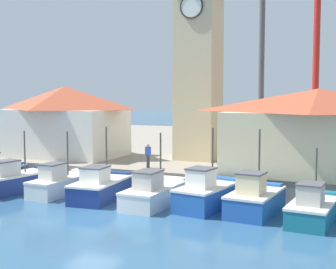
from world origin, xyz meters
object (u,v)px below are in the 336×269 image
clock_tower (199,52)px  port_crane_near (316,72)px  warehouse_left (65,120)px  fishing_boat_center (102,187)px  port_crane_far (263,58)px  fishing_boat_left_inner (17,180)px  fishing_boat_right_inner (207,194)px  fishing_boat_mid_right (155,192)px  fishing_boat_right_outer (255,199)px  fishing_boat_mid_left (61,183)px  fishing_boat_far_right (313,208)px  warehouse_right (318,131)px  dock_worker_near_tower (148,155)px

clock_tower → port_crane_near: port_crane_near is taller
clock_tower → warehouse_left: clock_tower is taller
fishing_boat_center → port_crane_far: bearing=78.7°
fishing_boat_center → clock_tower: 13.05m
fishing_boat_left_inner → fishing_boat_right_inner: bearing=3.2°
fishing_boat_mid_right → warehouse_left: warehouse_left is taller
fishing_boat_right_outer → fishing_boat_mid_right: bearing=-178.1°
fishing_boat_mid_left → fishing_boat_right_inner: 9.48m
fishing_boat_right_inner → clock_tower: (-3.80, 9.19, 8.46)m
fishing_boat_far_right → fishing_boat_mid_left: bearing=177.6°
fishing_boat_left_inner → fishing_boat_right_inner: size_ratio=1.13×
port_crane_near → port_crane_far: size_ratio=0.78×
fishing_boat_left_inner → port_crane_near: (16.05, 18.66, 7.31)m
fishing_boat_mid_left → clock_tower: (5.68, 9.23, 8.57)m
fishing_boat_left_inner → fishing_boat_right_outer: bearing=2.0°
fishing_boat_right_inner → fishing_boat_right_outer: 2.66m
fishing_boat_left_inner → warehouse_right: 18.92m
fishing_boat_mid_left → dock_worker_near_tower: (4.08, 3.93, 1.47)m
clock_tower → fishing_boat_center: bearing=-105.3°
port_crane_far → fishing_boat_mid_right: bearing=-92.8°
fishing_boat_mid_left → fishing_boat_far_right: size_ratio=1.10×
fishing_boat_mid_left → dock_worker_near_tower: fishing_boat_mid_left is taller
port_crane_near → fishing_boat_right_inner: bearing=-101.5°
fishing_boat_center → port_crane_far: (4.56, 22.78, 9.04)m
fishing_boat_left_inner → fishing_boat_right_inner: fishing_boat_right_inner is taller
fishing_boat_right_outer → clock_tower: (-6.45, 9.36, 8.49)m
dock_worker_near_tower → port_crane_far: bearing=79.1°
fishing_boat_mid_left → fishing_boat_center: fishing_boat_center is taller
fishing_boat_mid_right → fishing_boat_right_outer: 5.60m
clock_tower → warehouse_left: 11.72m
fishing_boat_mid_right → fishing_boat_far_right: bearing=-2.0°
fishing_boat_right_inner → port_crane_far: bearing=94.7°
port_crane_far → dock_worker_near_tower: bearing=-100.9°
fishing_boat_right_inner → warehouse_left: (-14.07, 6.88, 3.32)m
fishing_boat_center → fishing_boat_mid_right: bearing=-0.6°
fishing_boat_right_outer → warehouse_left: size_ratio=0.50×
port_crane_far → clock_tower: bearing=-98.4°
fishing_boat_left_inner → fishing_boat_far_right: size_ratio=1.17×
clock_tower → fishing_boat_far_right: bearing=-46.5°
fishing_boat_mid_left → warehouse_right: size_ratio=0.46×
fishing_boat_center → fishing_boat_right_outer: fishing_boat_right_outer is taller
warehouse_left → port_crane_near: size_ratio=0.51×
fishing_boat_center → dock_worker_near_tower: size_ratio=3.17×
fishing_boat_right_inner → dock_worker_near_tower: size_ratio=2.93×
fishing_boat_left_inner → fishing_boat_far_right: 17.97m
fishing_boat_mid_left → warehouse_right: 16.02m
port_crane_near → warehouse_right: bearing=-83.3°
clock_tower → port_crane_far: (1.95, 13.26, 0.51)m
fishing_boat_left_inner → fishing_boat_center: fishing_boat_center is taller
fishing_boat_right_outer → fishing_boat_far_right: fishing_boat_right_outer is taller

